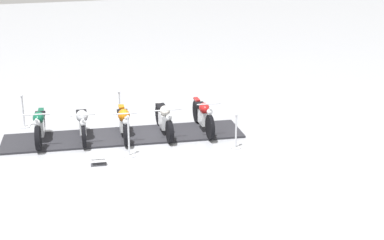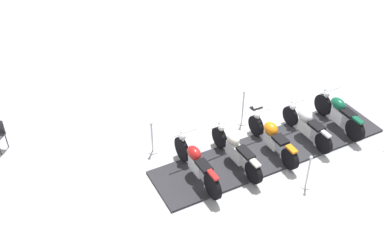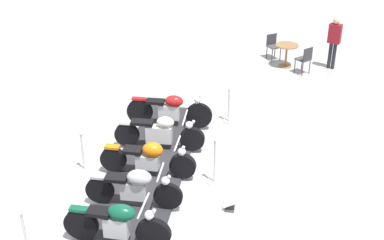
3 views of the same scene
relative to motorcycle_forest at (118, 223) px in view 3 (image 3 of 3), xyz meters
The scene contains 15 objects.
ground_plane 2.42m from the motorcycle_forest, 10.59° to the right, with size 80.00×80.00×0.00m, color #A8AAB2.
display_platform 2.42m from the motorcycle_forest, 10.59° to the right, with size 6.93×1.58×0.06m, color #28282D.
motorcycle_forest is the anchor object (origin of this frame).
motorcycle_chrome 1.18m from the motorcycle_forest, 11.98° to the right, with size 0.68×2.04×0.89m.
motorcycle_copper 2.37m from the motorcycle_forest, 11.48° to the right, with size 0.75×2.20×0.89m.
motorcycle_cream 3.55m from the motorcycle_forest, 11.21° to the right, with size 0.79×2.24×0.91m.
motorcycle_maroon 4.73m from the motorcycle_forest, 11.34° to the right, with size 0.71×2.28×1.02m.
stanchion_left_mid 2.84m from the motorcycle_forest, 22.09° to the left, with size 0.28×0.28×1.01m.
stanchion_right_rear 5.52m from the motorcycle_forest, 27.07° to the right, with size 0.29×0.29×1.01m.
stanchion_right_mid 2.81m from the motorcycle_forest, 43.68° to the right, with size 0.35×0.35×1.14m.
info_placard 2.52m from the motorcycle_forest, 62.97° to the right, with size 0.42×0.33×0.23m.
cafe_table 10.09m from the motorcycle_forest, 28.54° to the right, with size 0.77×0.77×0.77m.
cafe_chair_near_table 10.61m from the motorcycle_forest, 25.04° to the right, with size 0.53×0.53×0.86m.
cafe_chair_across_table 9.76m from the motorcycle_forest, 32.86° to the right, with size 0.56×0.56×0.93m.
bystander_person 10.72m from the motorcycle_forest, 36.16° to the right, with size 0.40×0.46×1.76m.
Camera 3 is at (-9.94, -0.73, 6.74)m, focal length 48.60 mm.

